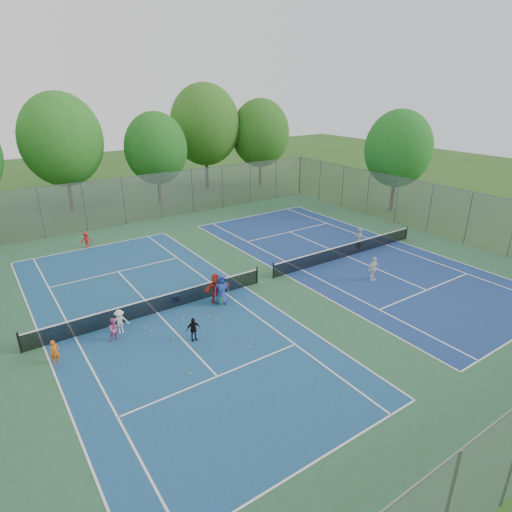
{
  "coord_description": "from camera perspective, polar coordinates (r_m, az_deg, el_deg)",
  "views": [
    {
      "loc": [
        -13.84,
        -19.18,
        11.16
      ],
      "look_at": [
        0.0,
        1.0,
        1.3
      ],
      "focal_mm": 30.0,
      "sensor_mm": 36.0,
      "label": 1
    }
  ],
  "objects": [
    {
      "name": "fence_east",
      "position": [
        36.64,
        22.18,
        5.83
      ],
      "size": [
        0.1,
        32.0,
        4.0
      ],
      "primitive_type": "cube",
      "rotation": [
        0.0,
        0.0,
        1.57
      ],
      "color": "gray",
      "rests_on": "ground"
    },
    {
      "name": "fence_north",
      "position": [
        38.9,
        -12.71,
        7.79
      ],
      "size": [
        32.0,
        0.1,
        4.0
      ],
      "primitive_type": "cube",
      "color": "gray",
      "rests_on": "ground"
    },
    {
      "name": "court_pad",
      "position": [
        26.15,
        1.24,
        -3.31
      ],
      "size": [
        32.0,
        32.0,
        0.01
      ],
      "primitive_type": "cube",
      "color": "#2A5938",
      "rests_on": "ground"
    },
    {
      "name": "student_b",
      "position": [
        21.16,
        -18.35,
        -9.28
      ],
      "size": [
        0.6,
        0.49,
        1.18
      ],
      "primitive_type": "imported",
      "rotation": [
        0.0,
        0.0,
        0.07
      ],
      "color": "#CD4F88",
      "rests_on": "ground"
    },
    {
      "name": "tree_nl",
      "position": [
        43.15,
        -24.53,
        13.92
      ],
      "size": [
        7.2,
        7.2,
        10.69
      ],
      "color": "#443326",
      "rests_on": "ground"
    },
    {
      "name": "ball_crate",
      "position": [
        24.19,
        -10.71,
        -5.51
      ],
      "size": [
        0.46,
        0.46,
        0.33
      ],
      "primitive_type": "cube",
      "rotation": [
        0.0,
        0.0,
        -0.2
      ],
      "color": "blue",
      "rests_on": "ground"
    },
    {
      "name": "tennis_ball_0",
      "position": [
        22.04,
        -5.1,
        -8.47
      ],
      "size": [
        0.07,
        0.07,
        0.07
      ],
      "primitive_type": "sphere",
      "color": "#D5EF37",
      "rests_on": "ground"
    },
    {
      "name": "ground",
      "position": [
        26.16,
        1.24,
        -3.32
      ],
      "size": [
        120.0,
        120.0,
        0.0
      ],
      "primitive_type": "plane",
      "color": "#275119",
      "rests_on": "ground"
    },
    {
      "name": "tennis_ball_6",
      "position": [
        20.1,
        -3.71,
        -11.72
      ],
      "size": [
        0.07,
        0.07,
        0.07
      ],
      "primitive_type": "sphere",
      "color": "#CBEA36",
      "rests_on": "ground"
    },
    {
      "name": "tree_ne",
      "position": [
        50.55,
        0.59,
        16.05
      ],
      "size": [
        6.6,
        6.6,
        9.77
      ],
      "color": "#443326",
      "rests_on": "ground"
    },
    {
      "name": "student_a",
      "position": [
        20.52,
        -25.24,
        -11.53
      ],
      "size": [
        0.45,
        0.34,
        1.12
      ],
      "primitive_type": "imported",
      "rotation": [
        0.0,
        0.0,
        0.19
      ],
      "color": "orange",
      "rests_on": "ground"
    },
    {
      "name": "tree_nr",
      "position": [
        49.03,
        -6.84,
        16.98
      ],
      "size": [
        7.6,
        7.6,
        11.42
      ],
      "color": "#443326",
      "rests_on": "ground"
    },
    {
      "name": "court_left",
      "position": [
        23.22,
        -13.07,
        -7.37
      ],
      "size": [
        10.97,
        23.77,
        0.01
      ],
      "primitive_type": "cube",
      "color": "navy",
      "rests_on": "court_pad"
    },
    {
      "name": "tree_side_e",
      "position": [
        41.74,
        18.44,
        13.41
      ],
      "size": [
        6.0,
        6.0,
        9.2
      ],
      "color": "#443326",
      "rests_on": "ground"
    },
    {
      "name": "student_e",
      "position": [
        23.21,
        -4.63,
        -4.45
      ],
      "size": [
        0.96,
        0.74,
        1.75
      ],
      "primitive_type": "imported",
      "rotation": [
        0.0,
        0.0,
        -0.24
      ],
      "color": "#293D96",
      "rests_on": "ground"
    },
    {
      "name": "tree_nc",
      "position": [
        43.58,
        -13.19,
        13.79
      ],
      "size": [
        6.0,
        6.0,
        8.85
      ],
      "color": "#443326",
      "rests_on": "ground"
    },
    {
      "name": "tennis_ball_7",
      "position": [
        22.36,
        -6.41,
        -8.05
      ],
      "size": [
        0.07,
        0.07,
        0.07
      ],
      "primitive_type": "sphere",
      "color": "yellow",
      "rests_on": "ground"
    },
    {
      "name": "net_left",
      "position": [
        23.01,
        -13.17,
        -6.42
      ],
      "size": [
        12.87,
        0.1,
        0.91
      ],
      "primitive_type": "cube",
      "color": "black",
      "rests_on": "ground"
    },
    {
      "name": "instructor",
      "position": [
        31.24,
        13.5,
        2.08
      ],
      "size": [
        0.66,
        0.46,
        1.74
      ],
      "primitive_type": "imported",
      "rotation": [
        0.0,
        0.0,
        3.07
      ],
      "color": "gray",
      "rests_on": "ground"
    },
    {
      "name": "student_c",
      "position": [
        21.65,
        -17.69,
        -8.34
      ],
      "size": [
        0.85,
        0.55,
        1.24
      ],
      "primitive_type": "imported",
      "rotation": [
        0.0,
        0.0,
        -0.12
      ],
      "color": "silver",
      "rests_on": "ground"
    },
    {
      "name": "tennis_ball_5",
      "position": [
        21.65,
        -13.9,
        -9.71
      ],
      "size": [
        0.07,
        0.07,
        0.07
      ],
      "primitive_type": "sphere",
      "color": "#B8D832",
      "rests_on": "ground"
    },
    {
      "name": "tennis_ball_8",
      "position": [
        22.0,
        -14.69,
        -9.24
      ],
      "size": [
        0.07,
        0.07,
        0.07
      ],
      "primitive_type": "sphere",
      "color": "gold",
      "rests_on": "ground"
    },
    {
      "name": "tennis_ball_3",
      "position": [
        21.8,
        -9.07,
        -9.06
      ],
      "size": [
        0.07,
        0.07,
        0.07
      ],
      "primitive_type": "sphere",
      "color": "gold",
      "rests_on": "ground"
    },
    {
      "name": "tennis_ball_11",
      "position": [
        22.29,
        -9.7,
        -8.36
      ],
      "size": [
        0.07,
        0.07,
        0.07
      ],
      "primitive_type": "sphere",
      "color": "#B7D631",
      "rests_on": "ground"
    },
    {
      "name": "child_far_baseline",
      "position": [
        33.58,
        -21.66,
        2.02
      ],
      "size": [
        0.87,
        0.63,
        1.2
      ],
      "primitive_type": "imported",
      "rotation": [
        0.0,
        0.0,
        2.89
      ],
      "color": "red",
      "rests_on": "ground"
    },
    {
      "name": "tennis_ball_10",
      "position": [
        20.5,
        -0.54,
        -10.94
      ],
      "size": [
        0.07,
        0.07,
        0.07
      ],
      "primitive_type": "sphere",
      "color": "#BFD832",
      "rests_on": "ground"
    },
    {
      "name": "tennis_ball_1",
      "position": [
        21.48,
        -5.18,
        -9.36
      ],
      "size": [
        0.07,
        0.07,
        0.07
      ],
      "primitive_type": "sphere",
      "color": "gold",
      "rests_on": "ground"
    },
    {
      "name": "ball_hopper",
      "position": [
        23.39,
        -4.68,
        -5.96
      ],
      "size": [
        0.32,
        0.32,
        0.49
      ],
      "primitive_type": "cube",
      "rotation": [
        0.0,
        0.0,
        0.33
      ],
      "color": "green",
      "rests_on": "ground"
    },
    {
      "name": "student_d",
      "position": [
        20.34,
        -8.37,
        -9.64
      ],
      "size": [
        0.72,
        0.37,
        1.18
      ],
      "primitive_type": "imported",
      "rotation": [
        0.0,
        0.0,
        -0.12
      ],
      "color": "black",
      "rests_on": "ground"
    },
    {
      "name": "student_f",
      "position": [
        23.41,
        -5.37,
        -4.3
      ],
      "size": [
        1.58,
        0.52,
        1.69
      ],
      "primitive_type": "imported",
      "rotation": [
        0.0,
        0.0,
        -0.01
      ],
      "color": "red",
      "rests_on": "ground"
    },
    {
      "name": "tennis_ball_4",
      "position": [
        20.87,
        -10.92,
        -10.73
      ],
      "size": [
        0.07,
        0.07,
        0.07
      ],
      "primitive_type": "sphere",
      "color": "#E3F338",
      "rests_on": "ground"
    },
    {
      "name": "net_right",
      "position": [
        30.28,
        12.08,
        0.73
      ],
      "size": [
        12.87,
        0.1,
        0.91
      ],
      "primitive_type": "cube",
      "color": "black",
      "rests_on": "ground"
    },
    {
      "name": "court_right",
      "position": [
        30.44,
        12.02,
        -0.04
      ],
      "size": [
        10.97,
        23.77,
        0.01
      ],
      "primitive_type": "cube",
      "color": "navy",
      "rests_on": "court_pad"
    },
    {
      "name": "teen_court_b",
      "position": [
        26.82,
        15.37,
        -1.69
      ],
      "size": [
        0.94,
        0.48,
        1.53
      ],
      "primitive_type": "imported",
      "rotation": [
        0.0,
        0.0,
        0.13
      ],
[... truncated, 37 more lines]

